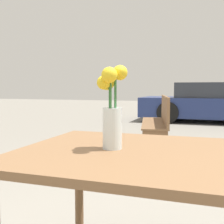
% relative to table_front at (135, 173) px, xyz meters
% --- Properties ---
extents(table_front, '(0.97, 0.84, 0.71)m').
position_rel_table_front_xyz_m(table_front, '(0.00, 0.00, 0.00)').
color(table_front, brown).
rests_on(table_front, ground_plane).
extents(flower_vase, '(0.12, 0.15, 0.35)m').
position_rel_table_front_xyz_m(flower_vase, '(-0.10, -0.00, 0.26)').
color(flower_vase, silver).
rests_on(flower_vase, table_front).
extents(bench_near, '(0.65, 1.52, 0.85)m').
position_rel_table_front_xyz_m(bench_near, '(-0.43, 3.12, -0.16)').
color(bench_near, brown).
rests_on(bench_near, ground_plane).
extents(parked_car, '(4.44, 1.87, 1.12)m').
position_rel_table_front_xyz_m(parked_car, '(0.59, 7.51, -0.07)').
color(parked_car, navy).
rests_on(parked_car, ground_plane).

